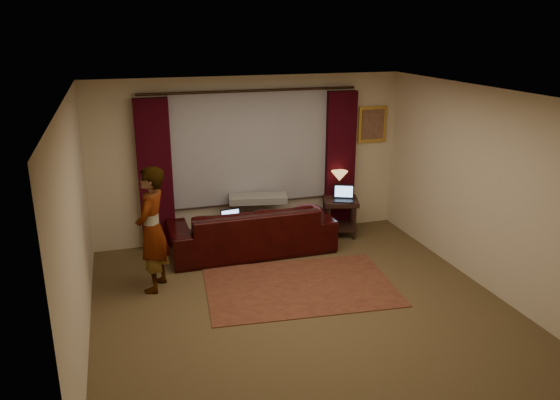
# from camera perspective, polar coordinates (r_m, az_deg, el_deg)

# --- Properties ---
(floor) EXTENTS (5.00, 5.00, 0.01)m
(floor) POSITION_cam_1_polar(r_m,az_deg,el_deg) (6.93, 2.15, -10.95)
(floor) COLOR brown
(floor) RESTS_ON ground
(ceiling) EXTENTS (5.00, 5.00, 0.02)m
(ceiling) POSITION_cam_1_polar(r_m,az_deg,el_deg) (6.12, 2.43, 10.96)
(ceiling) COLOR silver
(ceiling) RESTS_ON ground
(wall_back) EXTENTS (5.00, 0.02, 2.60)m
(wall_back) POSITION_cam_1_polar(r_m,az_deg,el_deg) (8.71, -3.14, 4.32)
(wall_back) COLOR beige
(wall_back) RESTS_ON ground
(wall_front) EXTENTS (5.00, 0.02, 2.60)m
(wall_front) POSITION_cam_1_polar(r_m,az_deg,el_deg) (4.32, 13.43, -10.77)
(wall_front) COLOR beige
(wall_front) RESTS_ON ground
(wall_left) EXTENTS (0.02, 5.00, 2.60)m
(wall_left) POSITION_cam_1_polar(r_m,az_deg,el_deg) (6.10, -20.53, -2.80)
(wall_left) COLOR beige
(wall_left) RESTS_ON ground
(wall_right) EXTENTS (0.02, 5.00, 2.60)m
(wall_right) POSITION_cam_1_polar(r_m,az_deg,el_deg) (7.57, 20.45, 1.13)
(wall_right) COLOR beige
(wall_right) RESTS_ON ground
(sheer_curtain) EXTENTS (2.50, 0.05, 1.80)m
(sheer_curtain) POSITION_cam_1_polar(r_m,az_deg,el_deg) (8.61, -3.06, 5.53)
(sheer_curtain) COLOR #9A9AA2
(sheer_curtain) RESTS_ON wall_back
(drape_left) EXTENTS (0.50, 0.14, 2.30)m
(drape_left) POSITION_cam_1_polar(r_m,az_deg,el_deg) (8.42, -12.90, 2.57)
(drape_left) COLOR black
(drape_left) RESTS_ON floor
(drape_right) EXTENTS (0.50, 0.14, 2.30)m
(drape_right) POSITION_cam_1_polar(r_m,az_deg,el_deg) (9.11, 6.27, 4.06)
(drape_right) COLOR black
(drape_right) RESTS_ON floor
(curtain_rod) EXTENTS (0.04, 0.04, 3.40)m
(curtain_rod) POSITION_cam_1_polar(r_m,az_deg,el_deg) (8.42, -3.08, 11.32)
(curtain_rod) COLOR black
(curtain_rod) RESTS_ON wall_back
(picture_frame) EXTENTS (0.50, 0.04, 0.60)m
(picture_frame) POSITION_cam_1_polar(r_m,az_deg,el_deg) (9.31, 9.62, 7.80)
(picture_frame) COLOR gold
(picture_frame) RESTS_ON wall_back
(sofa) EXTENTS (2.48, 1.09, 1.00)m
(sofa) POSITION_cam_1_polar(r_m,az_deg,el_deg) (8.29, -3.01, -2.16)
(sofa) COLOR black
(sofa) RESTS_ON floor
(throw_blanket) EXTENTS (0.95, 0.51, 0.11)m
(throw_blanket) POSITION_cam_1_polar(r_m,az_deg,el_deg) (8.47, -2.36, 1.87)
(throw_blanket) COLOR gray
(throw_blanket) RESTS_ON sofa
(clothing_pile) EXTENTS (0.52, 0.44, 0.20)m
(clothing_pile) POSITION_cam_1_polar(r_m,az_deg,el_deg) (8.40, 2.79, -1.19)
(clothing_pile) COLOR brown
(clothing_pile) RESTS_ON sofa
(laptop_sofa) EXTENTS (0.35, 0.37, 0.22)m
(laptop_sofa) POSITION_cam_1_polar(r_m,az_deg,el_deg) (8.06, -4.92, -1.96)
(laptop_sofa) COLOR black
(laptop_sofa) RESTS_ON sofa
(area_rug) EXTENTS (2.62, 1.87, 0.01)m
(area_rug) POSITION_cam_1_polar(r_m,az_deg,el_deg) (7.37, 2.08, -8.99)
(area_rug) COLOR brown
(area_rug) RESTS_ON floor
(end_table) EXTENTS (0.67, 0.67, 0.62)m
(end_table) POSITION_cam_1_polar(r_m,az_deg,el_deg) (9.05, 6.31, -1.78)
(end_table) COLOR black
(end_table) RESTS_ON floor
(tiffany_lamp) EXTENTS (0.35, 0.35, 0.43)m
(tiffany_lamp) POSITION_cam_1_polar(r_m,az_deg,el_deg) (9.00, 6.20, 1.67)
(tiffany_lamp) COLOR olive
(tiffany_lamp) RESTS_ON end_table
(laptop_table) EXTENTS (0.44, 0.45, 0.24)m
(laptop_table) POSITION_cam_1_polar(r_m,az_deg,el_deg) (8.82, 6.67, 0.63)
(laptop_table) COLOR black
(laptop_table) RESTS_ON end_table
(person) EXTENTS (0.64, 0.64, 1.66)m
(person) POSITION_cam_1_polar(r_m,az_deg,el_deg) (7.19, -13.22, -3.03)
(person) COLOR gray
(person) RESTS_ON floor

